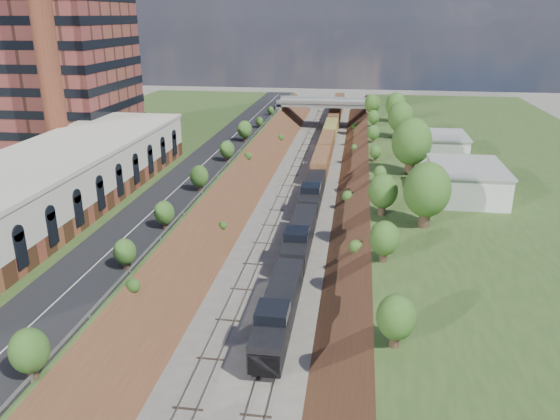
{
  "coord_description": "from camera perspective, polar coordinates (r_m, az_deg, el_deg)",
  "views": [
    {
      "loc": [
        9.12,
        -19.88,
        27.95
      ],
      "look_at": [
        0.29,
        40.45,
        6.0
      ],
      "focal_mm": 35.0,
      "sensor_mm": 36.0,
      "label": 1
    }
  ],
  "objects": [
    {
      "name": "rail_left_track",
      "position": [
        85.4,
        -0.02,
        0.76
      ],
      "size": [
        1.58,
        180.0,
        0.18
      ],
      "primitive_type": "cube",
      "color": "gray",
      "rests_on": "ground"
    },
    {
      "name": "smokestack",
      "position": [
        88.33,
        -23.4,
        16.35
      ],
      "size": [
        3.2,
        3.2,
        40.0
      ],
      "primitive_type": "cylinder",
      "color": "brown",
      "rests_on": "platform_left"
    },
    {
      "name": "overpass",
      "position": [
        144.02,
        4.67,
        10.53
      ],
      "size": [
        24.5,
        8.3,
        7.4
      ],
      "color": "gray",
      "rests_on": "ground"
    },
    {
      "name": "white_building_far",
      "position": [
        97.22,
        16.43,
        6.43
      ],
      "size": [
        8.0,
        10.0,
        3.6
      ],
      "primitive_type": "cube",
      "color": "silver",
      "rests_on": "platform_right"
    },
    {
      "name": "platform_left",
      "position": [
        93.82,
        -18.75,
        2.99
      ],
      "size": [
        44.0,
        180.0,
        5.0
      ],
      "primitive_type": "cube",
      "color": "#314E20",
      "rests_on": "ground"
    },
    {
      "name": "rail_right_track",
      "position": [
        84.85,
        3.46,
        0.59
      ],
      "size": [
        1.58,
        180.0,
        0.18
      ],
      "primitive_type": "cube",
      "color": "gray",
      "rests_on": "ground"
    },
    {
      "name": "road",
      "position": [
        86.66,
        -8.51,
        4.26
      ],
      "size": [
        8.0,
        180.0,
        0.1
      ],
      "primitive_type": "cube",
      "color": "black",
      "rests_on": "platform_left"
    },
    {
      "name": "white_building_near",
      "position": [
        76.23,
        18.88,
        2.76
      ],
      "size": [
        9.0,
        12.0,
        4.0
      ],
      "primitive_type": "cube",
      "color": "silver",
      "rests_on": "platform_right"
    },
    {
      "name": "tree_left_crest",
      "position": [
        49.65,
        -17.6,
        -6.11
      ],
      "size": [
        2.45,
        2.45,
        3.55
      ],
      "color": "#473323",
      "rests_on": "platform_left"
    },
    {
      "name": "tree_right_large",
      "position": [
        63.18,
        15.12,
        2.01
      ],
      "size": [
        5.25,
        5.25,
        7.61
      ],
      "color": "#473323",
      "rests_on": "platform_right"
    },
    {
      "name": "guardrail",
      "position": [
        85.27,
        -5.92,
        4.46
      ],
      "size": [
        0.1,
        171.0,
        0.7
      ],
      "color": "#99999E",
      "rests_on": "platform_left"
    },
    {
      "name": "freight_train",
      "position": [
        113.2,
        4.84,
        6.71
      ],
      "size": [
        2.8,
        143.2,
        4.55
      ],
      "color": "black",
      "rests_on": "ground"
    },
    {
      "name": "commercial_building",
      "position": [
        71.45,
        -23.4,
        2.35
      ],
      "size": [
        14.3,
        62.3,
        7.0
      ],
      "color": "brown",
      "rests_on": "platform_left"
    },
    {
      "name": "embankment_left",
      "position": [
        86.98,
        -5.5,
        0.96
      ],
      "size": [
        10.0,
        180.0,
        10.0
      ],
      "primitive_type": "cube",
      "rotation": [
        0.0,
        0.79,
        0.0
      ],
      "color": "brown",
      "rests_on": "ground"
    },
    {
      "name": "platform_right",
      "position": [
        87.17,
        23.82,
        1.09
      ],
      "size": [
        44.0,
        180.0,
        5.0
      ],
      "primitive_type": "cube",
      "color": "#314E20",
      "rests_on": "ground"
    },
    {
      "name": "embankment_right",
      "position": [
        84.64,
        9.13,
        0.26
      ],
      "size": [
        10.0,
        180.0,
        10.0
      ],
      "primitive_type": "cube",
      "rotation": [
        0.0,
        0.79,
        0.0
      ],
      "color": "brown",
      "rests_on": "ground"
    }
  ]
}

